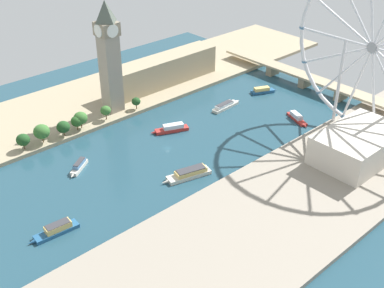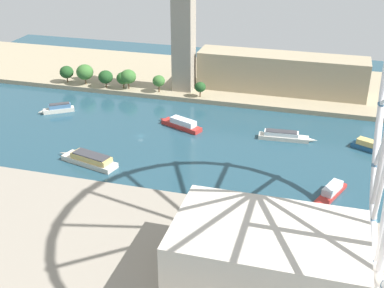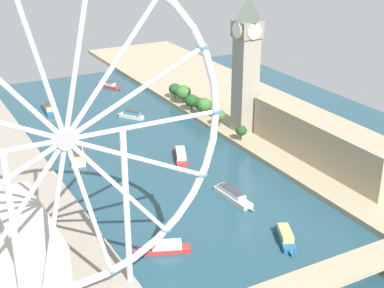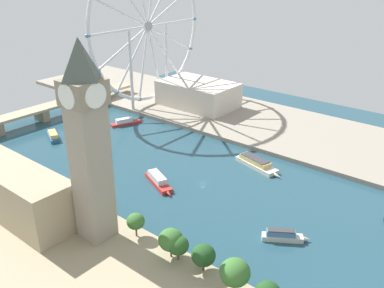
% 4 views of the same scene
% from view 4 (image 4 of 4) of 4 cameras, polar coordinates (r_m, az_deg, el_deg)
% --- Properties ---
extents(ground_plane, '(372.04, 372.04, 0.00)m').
position_cam_4_polar(ground_plane, '(242.92, 1.47, -5.27)').
color(ground_plane, '#234756').
extents(riverbank_left, '(90.00, 520.00, 3.00)m').
position_cam_4_polar(riverbank_left, '(186.85, -18.85, -16.25)').
color(riverbank_left, tan).
rests_on(riverbank_left, ground_plane).
extents(riverbank_right, '(90.00, 520.00, 3.00)m').
position_cam_4_polar(riverbank_right, '(320.65, 12.68, 1.87)').
color(riverbank_right, gray).
rests_on(riverbank_right, ground_plane).
extents(clock_tower, '(16.01, 16.01, 88.03)m').
position_cam_4_polar(clock_tower, '(178.57, -13.74, 0.31)').
color(clock_tower, gray).
rests_on(clock_tower, riverbank_left).
extents(tree_row_embankment, '(12.50, 104.24, 13.96)m').
position_cam_4_polar(tree_row_embankment, '(173.23, 0.35, -14.35)').
color(tree_row_embankment, '#513823').
rests_on(tree_row_embankment, riverbank_left).
extents(ferris_wheel, '(123.39, 3.20, 125.20)m').
position_cam_4_polar(ferris_wheel, '(354.35, -5.95, 15.36)').
color(ferris_wheel, silver).
rests_on(ferris_wheel, riverbank_right).
extents(riverside_hall, '(39.57, 62.87, 20.17)m').
position_cam_4_polar(riverside_hall, '(358.63, 0.82, 6.76)').
color(riverside_hall, beige).
rests_on(riverside_hall, riverbank_right).
extents(river_bridge, '(184.04, 14.66, 10.66)m').
position_cam_4_polar(river_bridge, '(353.65, -19.60, 4.27)').
color(river_bridge, tan).
rests_on(river_bridge, ground_plane).
extents(tour_boat_1, '(7.69, 31.67, 4.97)m').
position_cam_4_polar(tour_boat_1, '(280.90, -13.17, -1.25)').
color(tour_boat_1, beige).
rests_on(tour_boat_1, ground_plane).
extents(tour_boat_2, '(15.97, 29.08, 5.66)m').
position_cam_4_polar(tour_boat_2, '(241.16, -4.53, -4.94)').
color(tour_boat_2, '#B22D28').
rests_on(tour_boat_2, ground_plane).
extents(tour_boat_3, '(14.92, 19.94, 5.55)m').
position_cam_4_polar(tour_boat_3, '(200.80, 12.15, -11.96)').
color(tour_boat_3, beige).
rests_on(tour_boat_3, ground_plane).
extents(tour_boat_4, '(15.49, 34.98, 5.70)m').
position_cam_4_polar(tour_boat_4, '(262.95, 8.65, -2.57)').
color(tour_boat_4, beige).
rests_on(tour_boat_4, ground_plane).
extents(tour_boat_5, '(26.45, 13.93, 5.06)m').
position_cam_4_polar(tour_boat_5, '(330.64, -8.91, 2.94)').
color(tour_boat_5, '#B22D28').
rests_on(tour_boat_5, ground_plane).
extents(tour_boat_7, '(14.04, 23.59, 5.24)m').
position_cam_4_polar(tour_boat_7, '(316.47, -18.17, 1.07)').
color(tour_boat_7, '#235684').
rests_on(tour_boat_7, ground_plane).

